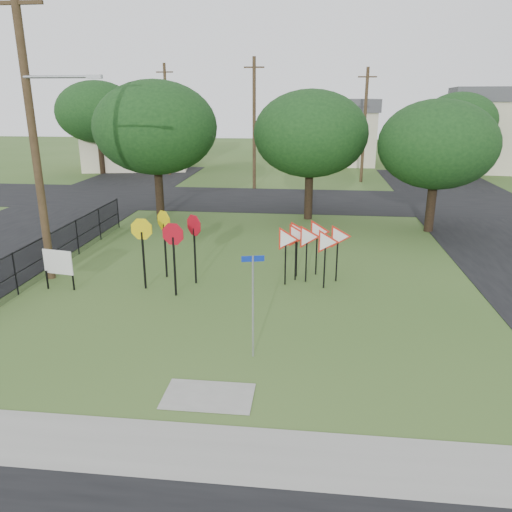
{
  "coord_description": "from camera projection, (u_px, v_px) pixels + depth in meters",
  "views": [
    {
      "loc": [
        2.13,
        -11.87,
        6.38
      ],
      "look_at": [
        0.47,
        3.0,
        1.6
      ],
      "focal_mm": 35.0,
      "sensor_mm": 36.0,
      "label": 1
    }
  ],
  "objects": [
    {
      "name": "ground",
      "position": [
        226.0,
        346.0,
        13.4
      ],
      "size": [
        140.0,
        140.0,
        0.0
      ],
      "primitive_type": "plane",
      "color": "#355720"
    },
    {
      "name": "sidewalk",
      "position": [
        189.0,
        450.0,
        9.42
      ],
      "size": [
        30.0,
        1.6,
        0.02
      ],
      "primitive_type": "cube",
      "color": "gray",
      "rests_on": "ground"
    },
    {
      "name": "planting_strip",
      "position": [
        172.0,
        499.0,
        8.29
      ],
      "size": [
        30.0,
        0.8,
        0.02
      ],
      "primitive_type": "cube",
      "color": "#355720",
      "rests_on": "ground"
    },
    {
      "name": "street_left",
      "position": [
        16.0,
        235.0,
        24.13
      ],
      "size": [
        8.0,
        50.0,
        0.02
      ],
      "primitive_type": "cube",
      "color": "black",
      "rests_on": "ground"
    },
    {
      "name": "street_far",
      "position": [
        278.0,
        200.0,
        32.33
      ],
      "size": [
        60.0,
        8.0,
        0.02
      ],
      "primitive_type": "cube",
      "color": "black",
      "rests_on": "ground"
    },
    {
      "name": "curb_pad",
      "position": [
        208.0,
        396.0,
        11.13
      ],
      "size": [
        2.0,
        1.2,
        0.02
      ],
      "primitive_type": "cube",
      "color": "gray",
      "rests_on": "ground"
    },
    {
      "name": "street_name_sign",
      "position": [
        253.0,
        300.0,
        12.4
      ],
      "size": [
        0.55,
        0.15,
        2.72
      ],
      "color": "#9CA0A5",
      "rests_on": "ground"
    },
    {
      "name": "stop_sign_cluster",
      "position": [
        169.0,
        235.0,
        17.11
      ],
      "size": [
        2.33,
        2.07,
        2.53
      ],
      "color": "black",
      "rests_on": "ground"
    },
    {
      "name": "yield_sign_cluster",
      "position": [
        309.0,
        238.0,
        17.67
      ],
      "size": [
        2.76,
        1.49,
        2.16
      ],
      "color": "black",
      "rests_on": "ground"
    },
    {
      "name": "info_board",
      "position": [
        58.0,
        263.0,
        17.05
      ],
      "size": [
        1.12,
        0.25,
        1.42
      ],
      "color": "black",
      "rests_on": "ground"
    },
    {
      "name": "utility_pole_main",
      "position": [
        34.0,
        133.0,
        16.83
      ],
      "size": [
        3.55,
        0.33,
        10.0
      ],
      "color": "#493721",
      "rests_on": "ground"
    },
    {
      "name": "far_pole_a",
      "position": [
        254.0,
        124.0,
        34.93
      ],
      "size": [
        1.4,
        0.24,
        9.0
      ],
      "color": "#493721",
      "rests_on": "ground"
    },
    {
      "name": "far_pole_b",
      "position": [
        364.0,
        125.0,
        37.95
      ],
      "size": [
        1.4,
        0.24,
        8.5
      ],
      "color": "#493721",
      "rests_on": "ground"
    },
    {
      "name": "far_pole_c",
      "position": [
        167.0,
        119.0,
        41.45
      ],
      "size": [
        1.4,
        0.24,
        9.0
      ],
      "color": "#493721",
      "rests_on": "ground"
    },
    {
      "name": "fence_run",
      "position": [
        64.0,
        244.0,
        19.88
      ],
      "size": [
        0.05,
        11.55,
        1.5
      ],
      "color": "black",
      "rests_on": "ground"
    },
    {
      "name": "house_left",
      "position": [
        137.0,
        128.0,
        45.95
      ],
      "size": [
        10.58,
        8.88,
        7.2
      ],
      "color": "beige",
      "rests_on": "ground"
    },
    {
      "name": "house_mid",
      "position": [
        332.0,
        131.0,
        49.89
      ],
      "size": [
        8.4,
        8.4,
        6.2
      ],
      "color": "beige",
      "rests_on": "ground"
    },
    {
      "name": "house_right",
      "position": [
        492.0,
        129.0,
        44.47
      ],
      "size": [
        8.3,
        8.3,
        7.2
      ],
      "color": "beige",
      "rests_on": "ground"
    },
    {
      "name": "tree_near_left",
      "position": [
        156.0,
        128.0,
        25.81
      ],
      "size": [
        6.4,
        6.4,
        7.27
      ],
      "color": "black",
      "rests_on": "ground"
    },
    {
      "name": "tree_near_mid",
      "position": [
        311.0,
        134.0,
        26.01
      ],
      "size": [
        6.0,
        6.0,
        6.8
      ],
      "color": "black",
      "rests_on": "ground"
    },
    {
      "name": "tree_near_right",
      "position": [
        437.0,
        145.0,
        23.58
      ],
      "size": [
        5.6,
        5.6,
        6.33
      ],
      "color": "black",
      "rests_on": "ground"
    },
    {
      "name": "tree_far_left",
      "position": [
        97.0,
        112.0,
        41.91
      ],
      "size": [
        6.8,
        6.8,
        7.73
      ],
      "color": "black",
      "rests_on": "ground"
    },
    {
      "name": "tree_far_right",
      "position": [
        459.0,
        120.0,
        40.83
      ],
      "size": [
        6.0,
        6.0,
        6.8
      ],
      "color": "black",
      "rests_on": "ground"
    }
  ]
}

